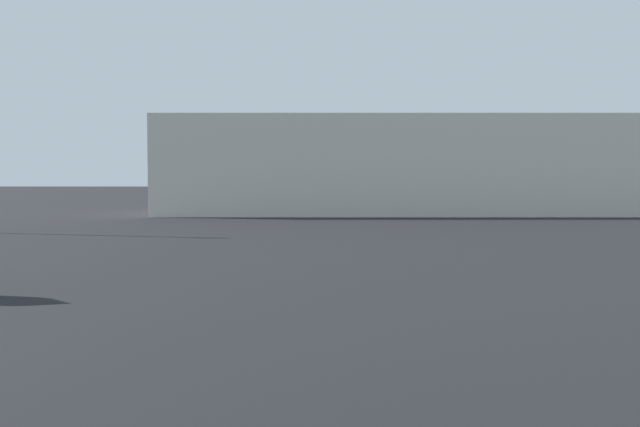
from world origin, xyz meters
name	(u,v)px	position (x,y,z in m)	size (l,w,h in m)	color
terminal_building	(392,165)	(7.75, 123.88, 7.51)	(72.78, 27.34, 15.02)	beige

